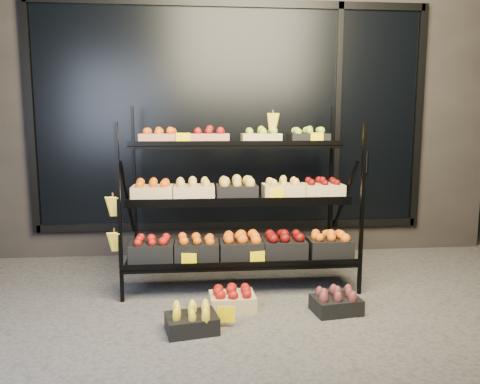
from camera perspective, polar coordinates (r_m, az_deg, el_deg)
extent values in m
plane|color=#514F4C|center=(3.97, 0.68, -13.67)|extent=(24.00, 24.00, 0.00)
cube|color=#2D2826|center=(6.28, -1.75, 10.76)|extent=(6.00, 2.00, 3.50)
cube|color=black|center=(5.25, -1.07, 9.04)|extent=(4.20, 0.04, 2.40)
cube|color=black|center=(5.36, -1.02, -4.01)|extent=(4.30, 0.06, 0.08)
cube|color=black|center=(5.38, -1.09, 22.03)|extent=(4.30, 0.06, 0.08)
cube|color=black|center=(5.51, -24.20, 8.28)|extent=(0.08, 0.06, 2.50)
cube|color=black|center=(5.80, 20.90, 8.43)|extent=(0.08, 0.06, 2.50)
cube|color=black|center=(5.45, 11.79, 8.84)|extent=(0.06, 0.06, 2.50)
cylinder|color=black|center=(5.55, 15.19, 3.55)|extent=(0.02, 0.02, 0.25)
cube|color=black|center=(3.96, -14.50, -2.64)|extent=(0.03, 0.03, 1.50)
cube|color=black|center=(4.15, 14.66, -2.15)|extent=(0.03, 0.03, 1.50)
cube|color=black|center=(4.90, -12.73, 0.43)|extent=(0.03, 0.03, 1.66)
cube|color=black|center=(5.05, 10.99, 0.73)|extent=(0.03, 0.03, 1.66)
cube|color=black|center=(4.21, 0.19, -8.53)|extent=(2.05, 0.42, 0.03)
cube|color=black|center=(4.01, 0.46, -8.88)|extent=(2.05, 0.02, 0.05)
cube|color=black|center=(4.39, -0.17, -1.13)|extent=(2.05, 0.40, 0.03)
cube|color=black|center=(4.19, 0.06, -1.08)|extent=(2.05, 0.02, 0.05)
cube|color=black|center=(4.63, -0.50, 5.60)|extent=(2.05, 0.40, 0.03)
cube|color=black|center=(4.44, -0.30, 5.93)|extent=(2.05, 0.02, 0.05)
cube|color=tan|center=(4.63, -9.75, 6.35)|extent=(0.38, 0.28, 0.11)
ellipsoid|color=#DC5C0B|center=(4.62, -9.78, 7.40)|extent=(0.32, 0.24, 0.07)
cube|color=tan|center=(4.61, -3.78, 6.44)|extent=(0.38, 0.28, 0.11)
ellipsoid|color=#A10B0D|center=(4.61, -3.79, 7.50)|extent=(0.32, 0.24, 0.07)
cube|color=tan|center=(4.65, 2.57, 6.47)|extent=(0.38, 0.28, 0.11)
ellipsoid|color=#98C431|center=(4.65, 2.57, 7.52)|extent=(0.32, 0.24, 0.07)
cube|color=black|center=(4.74, 8.35, 6.42)|extent=(0.38, 0.28, 0.11)
ellipsoid|color=#98C431|center=(4.74, 8.37, 7.45)|extent=(0.32, 0.24, 0.07)
cube|color=tan|center=(4.38, -10.54, -0.17)|extent=(0.38, 0.28, 0.14)
ellipsoid|color=#DC5C0B|center=(4.36, -10.58, 1.13)|extent=(0.32, 0.24, 0.07)
cube|color=tan|center=(4.36, -5.66, -0.10)|extent=(0.38, 0.28, 0.14)
ellipsoid|color=gold|center=(4.34, -5.67, 1.20)|extent=(0.32, 0.24, 0.07)
cube|color=black|center=(4.37, -0.41, -0.03)|extent=(0.38, 0.28, 0.14)
ellipsoid|color=gold|center=(4.36, -0.41, 1.27)|extent=(0.32, 0.24, 0.07)
cube|color=tan|center=(4.43, 5.29, 0.04)|extent=(0.38, 0.28, 0.14)
ellipsoid|color=gold|center=(4.42, 5.31, 1.33)|extent=(0.32, 0.24, 0.07)
cube|color=tan|center=(4.51, 9.98, 0.10)|extent=(0.38, 0.28, 0.14)
ellipsoid|color=#5F0807|center=(4.50, 10.01, 1.36)|extent=(0.32, 0.24, 0.07)
cube|color=black|center=(4.18, -10.68, -7.29)|extent=(0.38, 0.28, 0.18)
ellipsoid|color=#A10B0D|center=(4.15, -10.72, -5.70)|extent=(0.32, 0.24, 0.07)
cube|color=black|center=(4.16, -5.29, -7.26)|extent=(0.38, 0.28, 0.18)
ellipsoid|color=#DC5C0B|center=(4.13, -5.32, -5.66)|extent=(0.32, 0.24, 0.07)
cube|color=black|center=(4.18, 0.16, -7.16)|extent=(0.38, 0.28, 0.18)
ellipsoid|color=#DC5C0B|center=(4.15, 0.16, -5.56)|extent=(0.32, 0.24, 0.07)
cube|color=black|center=(4.23, 5.40, -7.00)|extent=(0.38, 0.28, 0.18)
ellipsoid|color=#5F0807|center=(4.20, 5.43, -5.42)|extent=(0.32, 0.24, 0.07)
cube|color=black|center=(4.32, 10.83, -6.78)|extent=(0.38, 0.28, 0.18)
ellipsoid|color=#DC5C0B|center=(4.29, 10.88, -5.23)|extent=(0.32, 0.24, 0.07)
ellipsoid|color=yellow|center=(3.97, -15.25, -0.43)|extent=(0.14, 0.08, 0.22)
ellipsoid|color=yellow|center=(4.02, -15.09, -4.64)|extent=(0.14, 0.08, 0.22)
ellipsoid|color=yellow|center=(4.57, 4.04, 9.65)|extent=(0.14, 0.08, 0.22)
cube|color=#FBD400|center=(4.27, 4.47, -0.40)|extent=(0.13, 0.01, 0.12)
cube|color=#FBD400|center=(4.61, 9.37, 6.41)|extent=(0.13, 0.01, 0.12)
cube|color=#FBD400|center=(4.46, -6.95, 6.40)|extent=(0.13, 0.01, 0.12)
cube|color=#FBD400|center=(4.03, -6.23, -8.25)|extent=(0.13, 0.01, 0.12)
cube|color=#FBD400|center=(4.06, 2.14, -8.08)|extent=(0.13, 0.01, 0.12)
cube|color=#FBD400|center=(3.56, -1.70, -15.27)|extent=(0.13, 0.01, 0.12)
cube|color=black|center=(3.51, -5.91, -15.64)|extent=(0.41, 0.33, 0.12)
ellipsoid|color=yellow|center=(3.48, -5.93, -14.26)|extent=(0.34, 0.28, 0.07)
cube|color=tan|center=(3.88, -0.93, -13.20)|extent=(0.37, 0.29, 0.12)
ellipsoid|color=#A10B0D|center=(3.85, -0.94, -11.93)|extent=(0.31, 0.24, 0.07)
cube|color=black|center=(3.89, 11.63, -13.32)|extent=(0.40, 0.32, 0.12)
ellipsoid|color=maroon|center=(3.86, 11.67, -12.05)|extent=(0.33, 0.27, 0.07)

